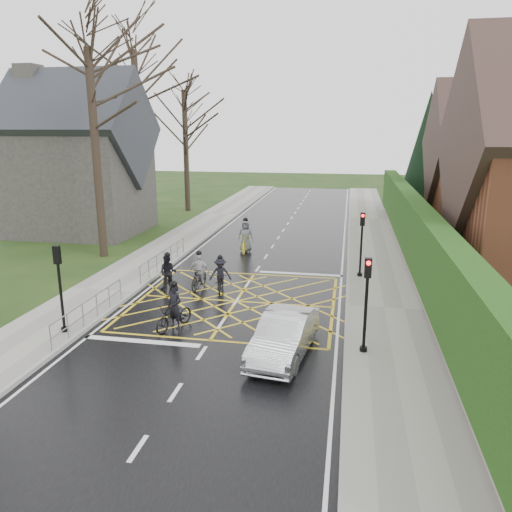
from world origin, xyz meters
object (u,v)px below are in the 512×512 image
(cyclist_back, at_px, (168,276))
(cyclist_front, at_px, (199,275))
(cyclist_rear, at_px, (174,313))
(cyclist_lead, at_px, (245,240))
(car, at_px, (284,336))
(cyclist_mid, at_px, (220,278))

(cyclist_back, xyz_separation_m, cyclist_front, (1.29, 0.48, -0.01))
(cyclist_rear, height_order, cyclist_front, cyclist_rear)
(cyclist_rear, relative_size, cyclist_lead, 0.90)
(cyclist_front, xyz_separation_m, cyclist_lead, (0.66, 6.99, 0.06))
(cyclist_back, bearing_deg, cyclist_lead, 66.52)
(cyclist_back, relative_size, car, 0.43)
(cyclist_back, height_order, car, cyclist_back)
(cyclist_rear, height_order, car, cyclist_rear)
(cyclist_mid, distance_m, cyclist_front, 1.02)
(cyclist_rear, xyz_separation_m, cyclist_mid, (0.54, 4.42, 0.02))
(car, bearing_deg, cyclist_mid, 129.12)
(cyclist_lead, bearing_deg, cyclist_mid, -93.03)
(cyclist_mid, bearing_deg, cyclist_front, 157.73)
(cyclist_rear, bearing_deg, cyclist_mid, 105.23)
(cyclist_front, xyz_separation_m, car, (4.62, -6.03, 0.04))
(car, bearing_deg, cyclist_back, 144.36)
(cyclist_rear, xyz_separation_m, car, (4.15, -1.46, 0.10))
(cyclist_mid, bearing_deg, cyclist_lead, 78.82)
(cyclist_front, bearing_deg, cyclist_lead, 89.17)
(cyclist_front, bearing_deg, cyclist_rear, -79.70)
(cyclist_mid, distance_m, car, 6.90)
(cyclist_rear, relative_size, car, 0.47)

